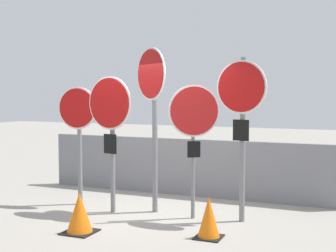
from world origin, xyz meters
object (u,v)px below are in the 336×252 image
Objects in this scene: stop_sign_1 at (110,117)px; traffic_cone_1 at (80,213)px; stop_sign_3 at (194,121)px; stop_sign_4 at (242,108)px; stop_sign_0 at (78,122)px; traffic_cone_0 at (209,218)px; stop_sign_2 at (152,97)px.

stop_sign_1 is 3.91× the size of traffic_cone_1.
stop_sign_4 is (0.74, 0.12, 0.20)m from stop_sign_3.
stop_sign_1 is 1.78m from traffic_cone_1.
stop_sign_0 is at bearing 123.92° from traffic_cone_1.
stop_sign_1 is 0.89× the size of stop_sign_4.
traffic_cone_0 is 0.99× the size of traffic_cone_1.
stop_sign_3 is 3.67× the size of traffic_cone_1.
stop_sign_4 reaches higher than traffic_cone_1.
stop_sign_3 is 1.63m from traffic_cone_0.
stop_sign_2 is at bearing 137.19° from stop_sign_3.
stop_sign_3 is at bearing 17.05° from stop_sign_1.
stop_sign_0 is 3.66× the size of traffic_cone_0.
stop_sign_2 is 0.88m from stop_sign_3.
traffic_cone_1 is (0.97, -1.44, -1.22)m from stop_sign_0.
traffic_cone_1 is at bearing -73.27° from stop_sign_2.
stop_sign_2 is (0.63, 0.30, 0.34)m from stop_sign_1.
stop_sign_0 is 2.24m from stop_sign_3.
stop_sign_0 is at bearing 171.98° from stop_sign_1.
stop_sign_3 is at bearing -6.20° from stop_sign_0.
stop_sign_2 is 1.08× the size of stop_sign_4.
stop_sign_2 is at bearing -2.34° from stop_sign_0.
stop_sign_2 reaches higher than stop_sign_1.
stop_sign_4 is at bearing 34.29° from stop_sign_2.
traffic_cone_1 is at bearing -59.62° from stop_sign_0.
stop_sign_0 is 0.93× the size of stop_sign_1.
stop_sign_0 is 0.83× the size of stop_sign_4.
stop_sign_4 is (2.98, 0.02, 0.28)m from stop_sign_0.
stop_sign_2 is (1.45, 0.03, 0.45)m from stop_sign_0.
stop_sign_0 is at bearing -169.17° from stop_sign_4.
stop_sign_4 is at bearing -23.85° from stop_sign_3.
stop_sign_1 is 1.43m from stop_sign_3.
stop_sign_0 is 1.52m from stop_sign_2.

